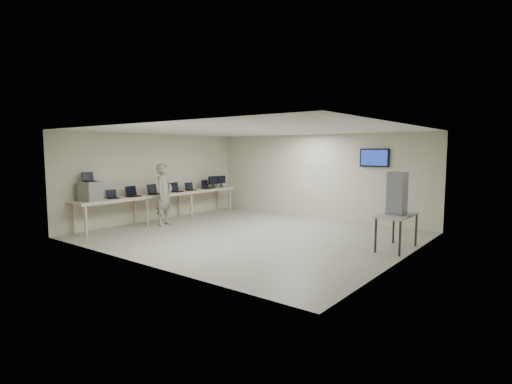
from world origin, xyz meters
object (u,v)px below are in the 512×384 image
Objects in this scene: equipment_box at (90,191)px; workbench at (164,195)px; side_table at (397,217)px; soldier at (164,194)px.

workbench is at bearing 75.53° from equipment_box.
equipment_box is at bearing -91.45° from workbench.
soldier is at bearing -168.56° from side_table.
soldier reaches higher than workbench.
workbench is 3.19× the size of soldier.
side_table is (7.19, 0.84, -0.08)m from workbench.
equipment_box is 2.11m from soldier.
equipment_box is 7.99m from side_table.
equipment_box is at bearing -155.38° from side_table.
soldier is at bearing -39.43° from workbench.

